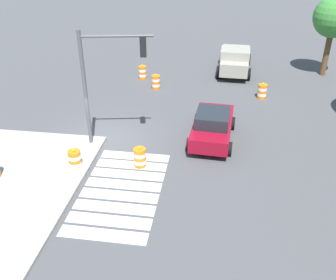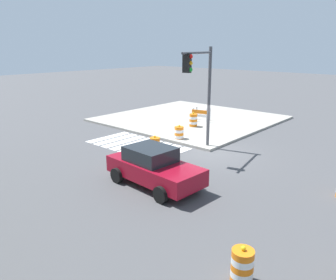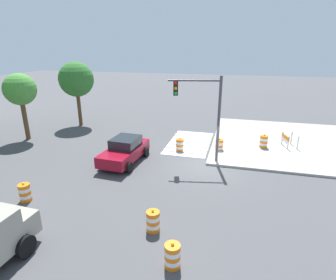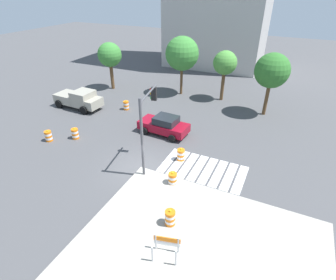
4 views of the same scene
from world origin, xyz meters
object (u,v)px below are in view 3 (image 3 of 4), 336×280
object	(u,v)px
traffic_barrel_crosswalk_end	(219,145)
street_tree_streetside_far	(20,90)
construction_barricade	(287,139)
traffic_barrel_median_near	(180,145)
traffic_barrel_far_curb	(172,256)
traffic_barrel_median_far	(153,221)
street_tree_streetside_mid	(76,80)
traffic_barrel_on_sidewalk	(264,142)
traffic_light_pole	(201,104)
sports_car	(125,150)
traffic_barrel_near_corner	(25,193)

from	to	relation	value
traffic_barrel_crosswalk_end	street_tree_streetside_far	distance (m)	16.06
construction_barricade	traffic_barrel_crosswalk_end	bearing A→B (deg)	111.25
traffic_barrel_median_near	street_tree_streetside_far	world-z (taller)	street_tree_streetside_far
traffic_barrel_far_curb	street_tree_streetside_far	size ratio (longest dim) A/B	0.19
traffic_barrel_median_far	street_tree_streetside_mid	xyz separation A→B (m)	(13.63, 11.74, 3.91)
street_tree_streetside_mid	street_tree_streetside_far	distance (m)	5.26
traffic_barrel_on_sidewalk	traffic_light_pole	xyz separation A→B (m)	(-3.66, 4.28, 3.31)
sports_car	traffic_barrel_median_far	xyz separation A→B (m)	(-6.37, -3.97, -0.36)
traffic_barrel_crosswalk_end	traffic_barrel_on_sidewalk	distance (m)	3.41
traffic_light_pole	traffic_barrel_far_curb	bearing A→B (deg)	-177.21
traffic_barrel_median_far	construction_barricade	world-z (taller)	construction_barricade
traffic_barrel_near_corner	street_tree_streetside_far	size ratio (longest dim) A/B	0.19
traffic_barrel_median_near	traffic_barrel_median_far	size ratio (longest dim) A/B	1.00
sports_car	construction_barricade	world-z (taller)	sports_car
traffic_barrel_near_corner	traffic_barrel_median_near	size ratio (longest dim) A/B	1.00
street_tree_streetside_far	traffic_barrel_median_near	bearing A→B (deg)	-87.75
traffic_barrel_crosswalk_end	traffic_barrel_median_far	world-z (taller)	same
construction_barricade	traffic_light_pole	size ratio (longest dim) A/B	0.25
traffic_barrel_near_corner	traffic_barrel_on_sidewalk	distance (m)	15.93
traffic_barrel_near_corner	traffic_barrel_median_near	distance (m)	10.50
sports_car	traffic_barrel_crosswalk_end	bearing A→B (deg)	-59.36
traffic_barrel_median_near	traffic_light_pole	xyz separation A→B (m)	(-1.75, -1.68, 3.46)
traffic_barrel_crosswalk_end	traffic_barrel_median_far	distance (m)	10.06
traffic_barrel_median_near	construction_barricade	xyz separation A→B (m)	(2.50, -7.67, 0.27)
sports_car	traffic_barrel_median_near	world-z (taller)	sports_car
traffic_barrel_far_curb	traffic_barrel_on_sidewalk	distance (m)	13.43
traffic_barrel_on_sidewalk	traffic_barrel_median_far	bearing A→B (deg)	155.51
sports_car	traffic_barrel_crosswalk_end	distance (m)	6.87
sports_car	construction_barricade	bearing A→B (deg)	-63.41
traffic_barrel_median_far	construction_barricade	xyz separation A→B (m)	(11.76, -6.79, 0.27)
sports_car	street_tree_streetside_mid	bearing A→B (deg)	46.96
sports_car	traffic_barrel_crosswalk_end	xyz separation A→B (m)	(3.50, -5.90, -0.36)
traffic_barrel_on_sidewalk	sports_car	bearing A→B (deg)	117.86
traffic_barrel_near_corner	street_tree_streetside_mid	size ratio (longest dim) A/B	0.17
traffic_barrel_median_near	traffic_barrel_median_far	bearing A→B (deg)	-174.56
traffic_barrel_on_sidewalk	construction_barricade	world-z (taller)	traffic_barrel_on_sidewalk
traffic_barrel_near_corner	traffic_barrel_on_sidewalk	xyz separation A→B (m)	(10.55, -11.93, 0.15)
traffic_barrel_crosswalk_end	street_tree_streetside_far	bearing A→B (deg)	94.09
traffic_barrel_on_sidewalk	traffic_light_pole	bearing A→B (deg)	130.50
traffic_barrel_median_near	traffic_barrel_far_curb	size ratio (longest dim) A/B	1.00
traffic_barrel_near_corner	traffic_barrel_median_far	size ratio (longest dim) A/B	1.00
traffic_barrel_crosswalk_end	construction_barricade	size ratio (longest dim) A/B	0.73
sports_car	traffic_barrel_median_far	bearing A→B (deg)	-148.07
traffic_barrel_on_sidewalk	traffic_light_pole	world-z (taller)	traffic_light_pole
traffic_barrel_median_near	construction_barricade	distance (m)	8.07
traffic_barrel_crosswalk_end	traffic_barrel_on_sidewalk	world-z (taller)	traffic_barrel_on_sidewalk
traffic_barrel_far_curb	traffic_barrel_on_sidewalk	xyz separation A→B (m)	(12.87, -3.84, 0.15)
traffic_barrel_crosswalk_end	traffic_barrel_median_far	size ratio (longest dim) A/B	1.00
traffic_barrel_far_curb	traffic_light_pole	distance (m)	9.85
construction_barricade	traffic_barrel_far_curb	bearing A→B (deg)	157.64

